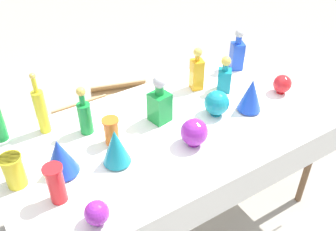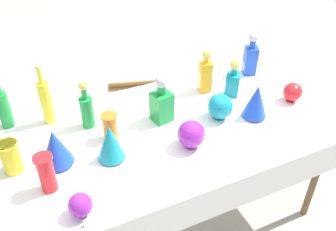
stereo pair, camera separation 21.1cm
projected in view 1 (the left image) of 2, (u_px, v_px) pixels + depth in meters
ground_plane at (168, 213)px, 2.64m from camera, size 40.00×40.00×0.00m
display_table at (170, 138)px, 2.19m from camera, size 1.93×1.01×0.76m
tall_bottle_0 at (41, 110)px, 2.08m from camera, size 0.06×0.06×0.38m
tall_bottle_2 at (85, 115)px, 2.09m from camera, size 0.08×0.08×0.30m
square_decanter_0 at (160, 103)px, 2.17m from camera, size 0.13×0.13×0.30m
square_decanter_1 at (225, 76)px, 2.44m from camera, size 0.12×0.12×0.25m
square_decanter_2 at (237, 53)px, 2.66m from camera, size 0.11×0.11×0.31m
square_decanter_3 at (197, 71)px, 2.45m from camera, size 0.09×0.09×0.30m
slender_vase_0 at (111, 130)px, 2.03m from camera, size 0.09×0.09×0.16m
slender_vase_1 at (14, 170)px, 1.78m from camera, size 0.11×0.11×0.18m
slender_vase_2 at (56, 183)px, 1.69m from camera, size 0.09×0.09×0.21m
fluted_vase_0 at (116, 147)px, 1.89m from camera, size 0.15×0.15×0.21m
fluted_vase_1 at (60, 156)px, 1.84m from camera, size 0.17×0.17×0.21m
fluted_vase_2 at (251, 95)px, 2.26m from camera, size 0.15×0.15×0.22m
round_bowl_0 at (194, 132)px, 2.03m from camera, size 0.15×0.15×0.16m
round_bowl_1 at (282, 84)px, 2.45m from camera, size 0.12×0.12×0.13m
round_bowl_2 at (217, 103)px, 2.25m from camera, size 0.15×0.15×0.16m
round_bowl_3 at (97, 213)px, 1.62m from camera, size 0.11×0.11×0.12m
price_tag_left at (107, 229)px, 1.61m from camera, size 0.06×0.03×0.04m
price_tag_center at (249, 157)px, 1.96m from camera, size 0.06×0.02×0.04m
cardboard_box_behind_left at (86, 127)px, 3.20m from camera, size 0.53×0.37×0.34m
cardboard_box_behind_right at (124, 106)px, 3.45m from camera, size 0.61×0.43×0.34m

